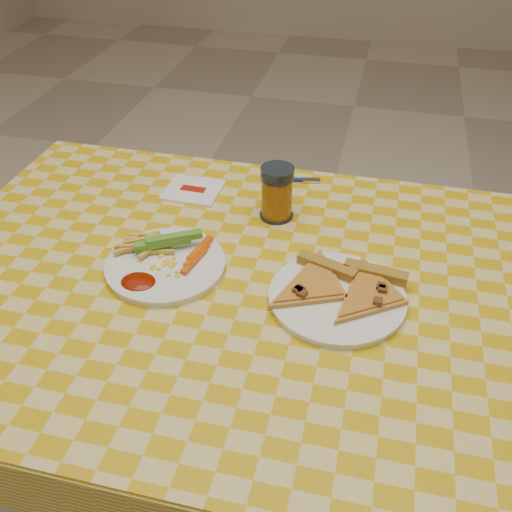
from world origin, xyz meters
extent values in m
plane|color=beige|center=(0.00, 0.00, 0.00)|extent=(8.00, 8.00, 0.00)
cylinder|color=silver|center=(-0.54, 0.34, 0.35)|extent=(0.06, 0.06, 0.71)
cylinder|color=silver|center=(0.54, 0.34, 0.35)|extent=(0.06, 0.06, 0.71)
cube|color=#52371C|center=(0.00, 0.00, 0.73)|extent=(1.20, 0.80, 0.04)
cylinder|color=white|center=(-0.16, 0.00, 0.76)|extent=(0.25, 0.25, 0.01)
cylinder|color=white|center=(0.16, -0.02, 0.76)|extent=(0.32, 0.32, 0.01)
cube|color=#2A6B10|center=(-0.17, 0.04, 0.79)|extent=(0.11, 0.09, 0.02)
cube|color=#D05209|center=(-0.11, 0.03, 0.78)|extent=(0.07, 0.09, 0.02)
ellipsoid|color=#751102|center=(-0.19, -0.07, 0.77)|extent=(0.07, 0.06, 0.01)
cube|color=#AA7F26|center=(0.14, 0.05, 0.78)|extent=(0.12, 0.06, 0.02)
cube|color=#AA7F26|center=(0.23, 0.05, 0.78)|extent=(0.12, 0.04, 0.02)
cylinder|color=black|center=(0.00, 0.23, 0.76)|extent=(0.07, 0.07, 0.01)
cylinder|color=#844C0E|center=(0.00, 0.23, 0.80)|extent=(0.07, 0.07, 0.09)
cylinder|color=black|center=(0.00, 0.23, 0.86)|extent=(0.07, 0.07, 0.02)
cube|color=white|center=(-0.20, 0.28, 0.76)|extent=(0.13, 0.12, 0.01)
cube|color=#A51509|center=(-0.20, 0.28, 0.76)|extent=(0.06, 0.03, 0.00)
cube|color=navy|center=(-0.01, 0.38, 0.76)|extent=(0.09, 0.03, 0.01)
cube|color=silver|center=(0.05, 0.39, 0.76)|extent=(0.04, 0.02, 0.00)
camera|label=1|loc=(0.20, -0.78, 1.44)|focal=40.00mm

